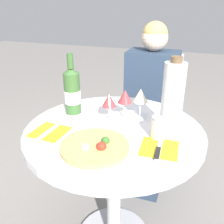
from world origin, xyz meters
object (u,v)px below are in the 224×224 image
at_px(dining_table, 114,154).
at_px(seated_diner, 147,117).
at_px(pizza_large, 95,146).
at_px(chair_behind_diner, 151,117).
at_px(wine_bottle, 72,91).
at_px(tall_carafe, 172,100).

distance_m(dining_table, seated_diner, 0.62).
bearing_deg(pizza_large, seated_diner, 86.15).
xyz_separation_m(chair_behind_diner, wine_bottle, (-0.30, -0.67, 0.40)).
bearing_deg(seated_diner, pizza_large, 86.15).
distance_m(seated_diner, pizza_large, 0.85).
bearing_deg(wine_bottle, seated_diner, 59.57).
relative_size(chair_behind_diner, wine_bottle, 2.95).
bearing_deg(wine_bottle, dining_table, -20.57).
height_order(chair_behind_diner, wine_bottle, wine_bottle).
xyz_separation_m(chair_behind_diner, tall_carafe, (0.21, -0.75, 0.45)).
relative_size(pizza_large, tall_carafe, 0.80).
relative_size(dining_table, tall_carafe, 2.39).
xyz_separation_m(seated_diner, tall_carafe, (0.21, -0.60, 0.38)).
bearing_deg(chair_behind_diner, pizza_large, 86.74).
bearing_deg(chair_behind_diner, seated_diner, 90.00).
relative_size(chair_behind_diner, pizza_large, 3.29).
bearing_deg(seated_diner, tall_carafe, 109.39).
bearing_deg(seated_diner, chair_behind_diner, -90.00).
distance_m(dining_table, tall_carafe, 0.40).
bearing_deg(seated_diner, wine_bottle, 59.57).
bearing_deg(tall_carafe, seated_diner, 109.39).
bearing_deg(dining_table, tall_carafe, 4.06).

